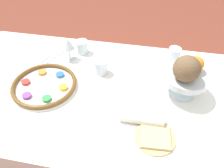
% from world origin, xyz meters
% --- Properties ---
extents(ground_plane, '(8.00, 8.00, 0.00)m').
position_xyz_m(ground_plane, '(0.00, 0.00, 0.00)').
color(ground_plane, brown).
extents(dining_table, '(1.59, 0.82, 0.75)m').
position_xyz_m(dining_table, '(0.00, 0.00, 0.37)').
color(dining_table, white).
rests_on(dining_table, ground_plane).
extents(seder_plate, '(0.31, 0.31, 0.03)m').
position_xyz_m(seder_plate, '(-0.29, -0.03, 0.76)').
color(seder_plate, white).
rests_on(seder_plate, dining_table).
extents(wine_glass, '(0.07, 0.07, 0.13)m').
position_xyz_m(wine_glass, '(-0.24, 0.21, 0.84)').
color(wine_glass, silver).
rests_on(wine_glass, dining_table).
extents(fruit_stand, '(0.20, 0.20, 0.12)m').
position_xyz_m(fruit_stand, '(0.36, 0.05, 0.84)').
color(fruit_stand, silver).
rests_on(fruit_stand, dining_table).
extents(orange_fruit, '(0.07, 0.07, 0.07)m').
position_xyz_m(orange_fruit, '(0.39, 0.08, 0.90)').
color(orange_fruit, orange).
rests_on(orange_fruit, fruit_stand).
extents(coconut, '(0.11, 0.11, 0.11)m').
position_xyz_m(coconut, '(0.35, 0.02, 0.92)').
color(coconut, brown).
rests_on(coconut, fruit_stand).
extents(bread_plate, '(0.16, 0.16, 0.02)m').
position_xyz_m(bread_plate, '(0.25, -0.22, 0.76)').
color(bread_plate, tan).
rests_on(bread_plate, dining_table).
extents(napkin_roll, '(0.18, 0.05, 0.05)m').
position_xyz_m(napkin_roll, '(0.19, -0.15, 0.78)').
color(napkin_roll, white).
rests_on(napkin_roll, dining_table).
extents(cup_near, '(0.07, 0.07, 0.08)m').
position_xyz_m(cup_near, '(-0.04, 0.13, 0.79)').
color(cup_near, silver).
rests_on(cup_near, dining_table).
extents(cup_mid, '(0.07, 0.07, 0.08)m').
position_xyz_m(cup_mid, '(-0.19, 0.28, 0.79)').
color(cup_mid, silver).
rests_on(cup_mid, dining_table).
extents(cup_far, '(0.07, 0.07, 0.08)m').
position_xyz_m(cup_far, '(0.33, 0.31, 0.79)').
color(cup_far, silver).
rests_on(cup_far, dining_table).
extents(fork_left, '(0.09, 0.16, 0.01)m').
position_xyz_m(fork_left, '(-0.36, 0.22, 0.75)').
color(fork_left, silver).
rests_on(fork_left, dining_table).
extents(fork_right, '(0.08, 0.16, 0.01)m').
position_xyz_m(fork_right, '(-0.33, 0.22, 0.75)').
color(fork_right, silver).
rests_on(fork_right, dining_table).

